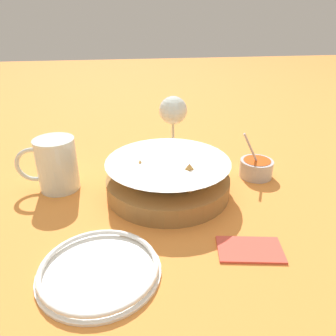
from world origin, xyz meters
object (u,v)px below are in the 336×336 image
object	(u,v)px
beer_mug	(56,166)
sauce_cup	(256,167)
wine_glass	(173,113)
food_basket	(168,179)
side_plate	(99,269)

from	to	relation	value
beer_mug	sauce_cup	bearing A→B (deg)	179.18
wine_glass	beer_mug	size ratio (longest dim) A/B	1.17
sauce_cup	wine_glass	bearing A→B (deg)	-47.66
wine_glass	beer_mug	distance (m)	0.33
food_basket	beer_mug	bearing A→B (deg)	-12.95
food_basket	beer_mug	world-z (taller)	beer_mug
side_plate	food_basket	bearing A→B (deg)	-121.54
side_plate	wine_glass	bearing A→B (deg)	-111.84
food_basket	wine_glass	size ratio (longest dim) A/B	1.72
sauce_cup	wine_glass	xyz separation A→B (m)	(0.16, -0.18, 0.08)
sauce_cup	beer_mug	bearing A→B (deg)	-0.82
food_basket	sauce_cup	xyz separation A→B (m)	(-0.21, -0.05, -0.01)
food_basket	side_plate	xyz separation A→B (m)	(0.13, 0.22, -0.02)
sauce_cup	side_plate	distance (m)	0.43
wine_glass	beer_mug	xyz separation A→B (m)	(0.27, 0.17, -0.05)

